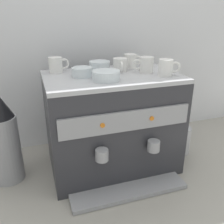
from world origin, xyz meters
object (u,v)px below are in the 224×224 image
(espresso_machine, at_px, (112,123))
(ceramic_bowl_2, at_px, (82,72))
(ceramic_bowl_0, at_px, (106,76))
(coffee_grinder, at_px, (3,138))
(ceramic_cup_0, at_px, (146,65))
(ceramic_bowl_1, at_px, (100,66))
(ceramic_cup_2, at_px, (131,61))
(ceramic_cup_3, at_px, (56,65))
(milk_pitcher, at_px, (181,140))
(ceramic_cup_1, at_px, (120,65))
(ceramic_cup_4, at_px, (166,68))

(espresso_machine, relative_size, ceramic_bowl_2, 6.72)
(ceramic_bowl_0, relative_size, coffee_grinder, 0.26)
(ceramic_cup_0, relative_size, ceramic_bowl_1, 0.98)
(espresso_machine, bearing_deg, ceramic_bowl_2, 173.76)
(ceramic_cup_2, bearing_deg, ceramic_bowl_0, -134.37)
(ceramic_cup_3, bearing_deg, ceramic_bowl_2, -50.22)
(ceramic_cup_2, bearing_deg, ceramic_bowl_1, 179.83)
(espresso_machine, height_order, ceramic_cup_2, ceramic_cup_2)
(ceramic_cup_3, relative_size, milk_pitcher, 0.65)
(espresso_machine, distance_m, milk_pitcher, 0.45)
(ceramic_cup_0, xyz_separation_m, coffee_grinder, (-0.69, 0.05, -0.31))
(ceramic_bowl_0, bearing_deg, espresso_machine, 56.18)
(ceramic_cup_1, relative_size, milk_pitcher, 0.67)
(ceramic_cup_0, xyz_separation_m, ceramic_bowl_2, (-0.31, 0.02, -0.02))
(ceramic_cup_1, height_order, ceramic_cup_3, ceramic_cup_3)
(ceramic_cup_1, bearing_deg, ceramic_bowl_0, -129.36)
(coffee_grinder, bearing_deg, ceramic_cup_4, -10.40)
(ceramic_cup_4, distance_m, ceramic_bowl_0, 0.29)
(espresso_machine, distance_m, ceramic_bowl_0, 0.29)
(ceramic_cup_0, distance_m, ceramic_cup_4, 0.11)
(ceramic_cup_1, height_order, ceramic_cup_2, ceramic_cup_2)
(coffee_grinder, distance_m, milk_pitcher, 0.96)
(ceramic_cup_2, bearing_deg, ceramic_cup_1, -143.70)
(ceramic_cup_2, height_order, ceramic_bowl_0, ceramic_cup_2)
(ceramic_cup_0, bearing_deg, ceramic_bowl_0, -160.92)
(ceramic_bowl_1, bearing_deg, ceramic_cup_4, -39.61)
(ceramic_cup_3, xyz_separation_m, ceramic_bowl_1, (0.21, -0.01, -0.02))
(espresso_machine, relative_size, milk_pitcher, 4.02)
(espresso_machine, height_order, ceramic_cup_4, ceramic_cup_4)
(ceramic_bowl_0, distance_m, ceramic_bowl_1, 0.20)
(ceramic_cup_1, relative_size, ceramic_cup_3, 1.03)
(ceramic_cup_0, bearing_deg, ceramic_cup_2, 101.50)
(ceramic_bowl_1, height_order, coffee_grinder, ceramic_bowl_1)
(ceramic_cup_4, distance_m, coffee_grinder, 0.83)
(ceramic_cup_3, bearing_deg, ceramic_bowl_1, -4.02)
(ceramic_cup_2, distance_m, ceramic_cup_4, 0.23)
(ceramic_cup_2, relative_size, ceramic_bowl_0, 0.87)
(ceramic_cup_0, xyz_separation_m, ceramic_cup_2, (-0.03, 0.13, -0.00))
(espresso_machine, distance_m, ceramic_cup_2, 0.34)
(ceramic_cup_3, distance_m, ceramic_bowl_0, 0.29)
(ceramic_cup_3, xyz_separation_m, ceramic_bowl_0, (0.18, -0.22, -0.02))
(ceramic_cup_3, height_order, ceramic_bowl_1, ceramic_cup_3)
(espresso_machine, bearing_deg, coffee_grinder, 175.15)
(ceramic_cup_2, relative_size, coffee_grinder, 0.23)
(ceramic_bowl_0, bearing_deg, ceramic_cup_3, 130.31)
(ceramic_cup_0, xyz_separation_m, ceramic_cup_4, (0.06, -0.09, 0.00))
(ceramic_cup_2, height_order, ceramic_bowl_1, ceramic_cup_2)
(ceramic_cup_1, bearing_deg, coffee_grinder, -178.44)
(ceramic_cup_2, distance_m, ceramic_bowl_2, 0.30)
(coffee_grinder, bearing_deg, milk_pitcher, -3.07)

